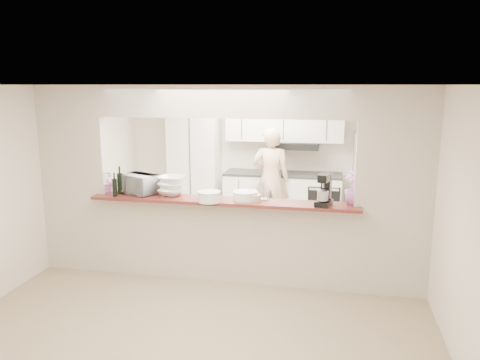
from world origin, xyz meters
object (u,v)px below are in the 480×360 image
(refrigerator, at_px, (375,182))
(person, at_px, (271,179))
(stand_mixer, at_px, (324,191))
(toaster_oven, at_px, (139,184))

(refrigerator, bearing_deg, person, -168.79)
(stand_mixer, bearing_deg, person, 112.14)
(toaster_oven, height_order, person, person)
(refrigerator, bearing_deg, toaster_oven, -140.91)
(toaster_oven, bearing_deg, stand_mixer, 19.69)
(refrigerator, bearing_deg, stand_mixer, -106.26)
(refrigerator, xyz_separation_m, toaster_oven, (-3.20, -2.60, 0.37))
(toaster_oven, xyz_separation_m, stand_mixer, (2.40, -0.13, 0.04))
(toaster_oven, bearing_deg, person, 80.35)
(stand_mixer, xyz_separation_m, person, (-0.97, 2.38, -0.37))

